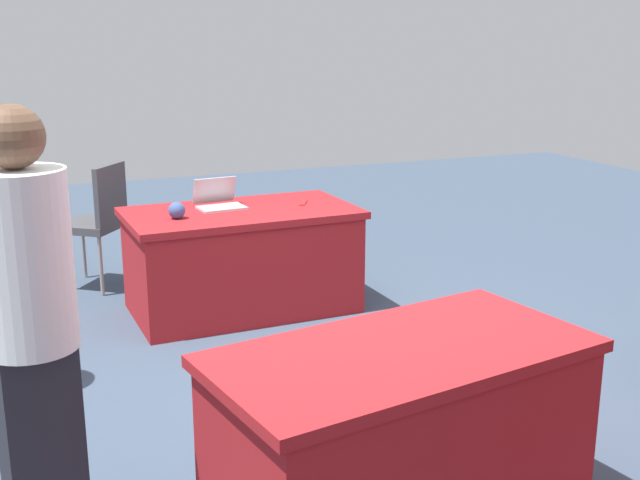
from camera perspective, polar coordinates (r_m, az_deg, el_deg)
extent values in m
plane|color=#3D4C60|center=(4.36, -0.18, -11.71)|extent=(14.40, 14.40, 0.00)
cube|color=#AD1E23|center=(5.59, -5.73, 1.95)|extent=(1.62, 0.93, 0.05)
cube|color=#AD1E23|center=(5.68, -5.64, -1.69)|extent=(1.56, 0.89, 0.69)
cube|color=#AD1E23|center=(3.17, 5.99, -8.12)|extent=(1.65, 1.02, 0.05)
cube|color=#AD1E23|center=(3.33, 5.81, -14.01)|extent=(1.58, 0.98, 0.69)
cylinder|color=#9E9993|center=(6.40, -18.46, -1.55)|extent=(0.03, 0.03, 0.47)
cylinder|color=#9E9993|center=(6.71, -16.68, -0.69)|extent=(0.03, 0.03, 0.47)
cylinder|color=#9E9993|center=(6.20, -15.52, -1.84)|extent=(0.03, 0.03, 0.47)
cylinder|color=#9E9993|center=(6.52, -13.84, -0.93)|extent=(0.03, 0.03, 0.47)
cube|color=#47474C|center=(6.39, -16.29, 1.04)|extent=(0.62, 0.62, 0.06)
cube|color=#47474C|center=(6.23, -14.89, 3.21)|extent=(0.29, 0.35, 0.45)
cube|color=#26262D|center=(3.26, -19.37, -14.08)|extent=(0.31, 0.24, 0.83)
cylinder|color=white|center=(2.98, -20.57, -1.43)|extent=(0.41, 0.41, 0.66)
sphere|color=brown|center=(2.90, -21.34, 6.95)|extent=(0.22, 0.22, 0.22)
cube|color=silver|center=(5.62, -7.11, 2.33)|extent=(0.34, 0.25, 0.02)
cube|color=#B7B7BC|center=(5.74, -7.65, 3.59)|extent=(0.32, 0.10, 0.19)
sphere|color=#3F5999|center=(5.36, -10.29, 2.12)|extent=(0.11, 0.11, 0.11)
cube|color=red|center=(5.77, -1.21, 2.71)|extent=(0.12, 0.17, 0.01)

